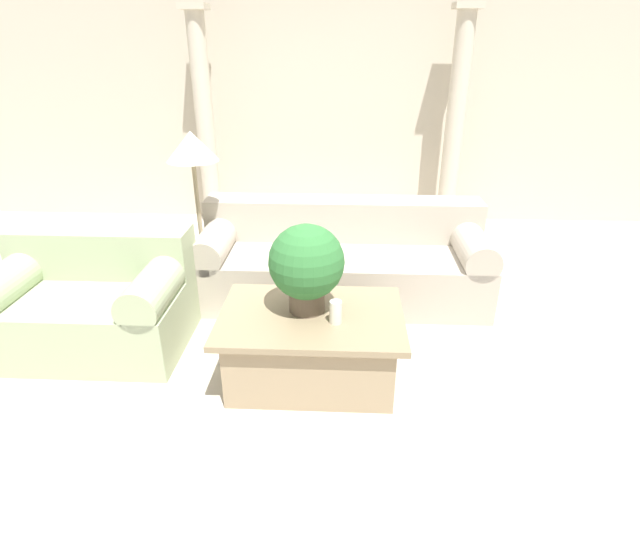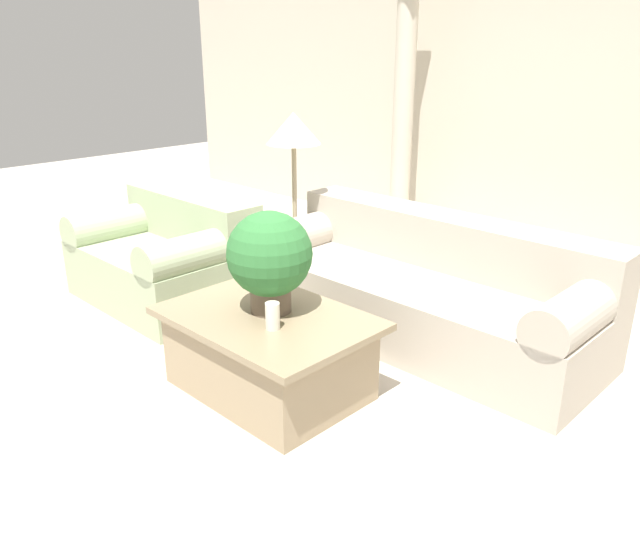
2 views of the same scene
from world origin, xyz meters
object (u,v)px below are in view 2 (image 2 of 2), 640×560
Objects in this scene: coffee_table at (269,352)px; potted_plant at (270,257)px; sofa_long at (425,289)px; floor_lamp at (294,139)px; loveseat at (167,256)px.

coffee_table is 0.55m from potted_plant.
potted_plant is at bearing -100.34° from sofa_long.
potted_plant is (-0.03, 0.05, 0.55)m from coffee_table.
floor_lamp is at bearing 131.20° from potted_plant.
floor_lamp is at bearing -176.93° from sofa_long.
sofa_long is 2.07× the size of coffee_table.
loveseat is at bearing 168.14° from potted_plant.
sofa_long is at bearing 3.07° from floor_lamp.
sofa_long is at bearing 79.66° from potted_plant.
loveseat is 1.15× the size of coffee_table.
sofa_long is 1.72× the size of floor_lamp.
potted_plant is (-0.22, -1.18, 0.46)m from sofa_long.
floor_lamp reaches higher than coffee_table.
coffee_table is (-0.18, -1.23, -0.08)m from sofa_long.
coffee_table is 2.04× the size of potted_plant.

